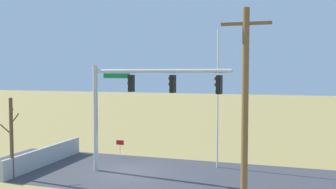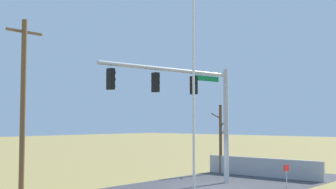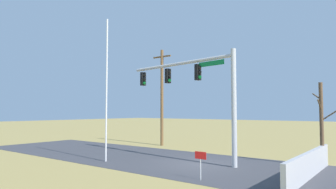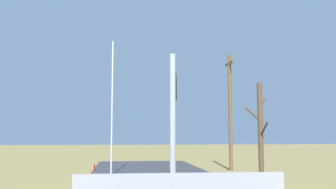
{
  "view_description": "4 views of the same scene",
  "coord_description": "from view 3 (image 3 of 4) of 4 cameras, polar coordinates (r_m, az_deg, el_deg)",
  "views": [
    {
      "loc": [
        -8.77,
        20.24,
        5.95
      ],
      "look_at": [
        -2.66,
        0.89,
        4.72
      ],
      "focal_mm": 39.99,
      "sensor_mm": 36.0,
      "label": 1
    },
    {
      "loc": [
        -18.64,
        -13.26,
        3.39
      ],
      "look_at": [
        -2.41,
        0.78,
        4.73
      ],
      "focal_mm": 46.73,
      "sensor_mm": 36.0,
      "label": 2
    },
    {
      "loc": [
        8.96,
        -14.41,
        2.99
      ],
      "look_at": [
        -3.29,
        1.48,
        4.1
      ],
      "focal_mm": 31.75,
      "sensor_mm": 36.0,
      "label": 3
    },
    {
      "loc": [
        20.01,
        -2.1,
        2.55
      ],
      "look_at": [
        -3.0,
        0.74,
        4.95
      ],
      "focal_mm": 41.51,
      "sensor_mm": 36.0,
      "label": 4
    }
  ],
  "objects": [
    {
      "name": "flagpole",
      "position": [
        18.14,
        -11.72,
        0.95
      ],
      "size": [
        0.1,
        0.1,
        8.56
      ],
      "primitive_type": "cylinder",
      "color": "silver",
      "rests_on": "ground_plane"
    },
    {
      "name": "sidewalk_corner",
      "position": [
        16.16,
        16.0,
        -13.71
      ],
      "size": [
        6.0,
        6.0,
        0.01
      ],
      "primitive_type": "cube",
      "color": "#B7B5AD",
      "rests_on": "ground_plane"
    },
    {
      "name": "retaining_fence",
      "position": [
        15.09,
        25.51,
        -12.08
      ],
      "size": [
        0.2,
        7.78,
        1.15
      ],
      "primitive_type": "cube",
      "color": "#A8A8AD",
      "rests_on": "ground_plane"
    },
    {
      "name": "road_surface",
      "position": [
        19.61,
        -4.38,
        -11.93
      ],
      "size": [
        28.0,
        8.0,
        0.01
      ],
      "primitive_type": "cube",
      "color": "#3D3D42",
      "rests_on": "ground_plane"
    },
    {
      "name": "bare_tree",
      "position": [
        17.91,
        27.41,
        -4.97
      ],
      "size": [
        1.27,
        1.02,
        4.52
      ],
      "color": "brown",
      "rests_on": "ground_plane"
    },
    {
      "name": "signal_mast",
      "position": [
        17.96,
        5.41,
        2.05
      ],
      "size": [
        8.44,
        1.47,
        6.36
      ],
      "color": "#B2B5BA",
      "rests_on": "ground_plane"
    },
    {
      "name": "open_sign",
      "position": [
        13.27,
        6.27,
        -12.19
      ],
      "size": [
        0.56,
        0.04,
        1.22
      ],
      "color": "silver",
      "rests_on": "ground_plane"
    },
    {
      "name": "utility_pole",
      "position": [
        25.98,
        -1.17,
        -0.18
      ],
      "size": [
        1.9,
        0.26,
        8.37
      ],
      "color": "brown",
      "rests_on": "ground_plane"
    },
    {
      "name": "ground_plane",
      "position": [
        17.23,
        5.83,
        -13.16
      ],
      "size": [
        160.0,
        160.0,
        0.0
      ],
      "primitive_type": "plane",
      "color": "#9E894C"
    }
  ]
}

